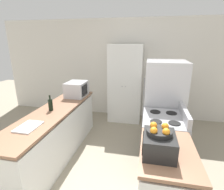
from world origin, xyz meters
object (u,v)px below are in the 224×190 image
at_px(toaster_oven, 159,144).
at_px(refrigerator, 163,104).
at_px(wine_bottle, 51,105).
at_px(microwave, 77,89).
at_px(pantry_cabinet, 125,84).
at_px(stove, 162,142).
at_px(fruit_bowl, 159,131).

bearing_deg(toaster_oven, refrigerator, 84.16).
bearing_deg(wine_bottle, microwave, 82.93).
xyz_separation_m(microwave, toaster_oven, (1.63, -1.73, -0.05)).
xyz_separation_m(pantry_cabinet, toaster_oven, (0.71, -2.72, 0.02)).
height_order(pantry_cabinet, stove, pantry_cabinet).
distance_m(wine_bottle, toaster_oven, 1.94).
distance_m(pantry_cabinet, stove, 2.03).
distance_m(stove, fruit_bowl, 1.18).
bearing_deg(fruit_bowl, wine_bottle, 153.78).
height_order(pantry_cabinet, microwave, pantry_cabinet).
bearing_deg(refrigerator, fruit_bowl, -96.05).
relative_size(refrigerator, fruit_bowl, 6.47).
xyz_separation_m(pantry_cabinet, fruit_bowl, (0.71, -2.71, 0.17)).
distance_m(refrigerator, toaster_oven, 1.78).
bearing_deg(pantry_cabinet, refrigerator, -47.13).
bearing_deg(refrigerator, pantry_cabinet, 132.87).
height_order(microwave, fruit_bowl, fruit_bowl).
height_order(pantry_cabinet, fruit_bowl, pantry_cabinet).
bearing_deg(stove, wine_bottle, -177.20).
bearing_deg(stove, fruit_bowl, -98.27).
height_order(stove, toaster_oven, toaster_oven).
relative_size(microwave, toaster_oven, 1.25).
bearing_deg(toaster_oven, pantry_cabinet, 104.65).
bearing_deg(fruit_bowl, toaster_oven, -59.86).
bearing_deg(wine_bottle, fruit_bowl, -26.22).
xyz_separation_m(microwave, wine_bottle, (-0.11, -0.87, -0.05)).
xyz_separation_m(refrigerator, microwave, (-1.81, -0.03, 0.21)).
height_order(stove, refrigerator, refrigerator).
distance_m(refrigerator, microwave, 1.82).
height_order(toaster_oven, fruit_bowl, fruit_bowl).
distance_m(pantry_cabinet, toaster_oven, 2.81).
distance_m(refrigerator, wine_bottle, 2.12).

